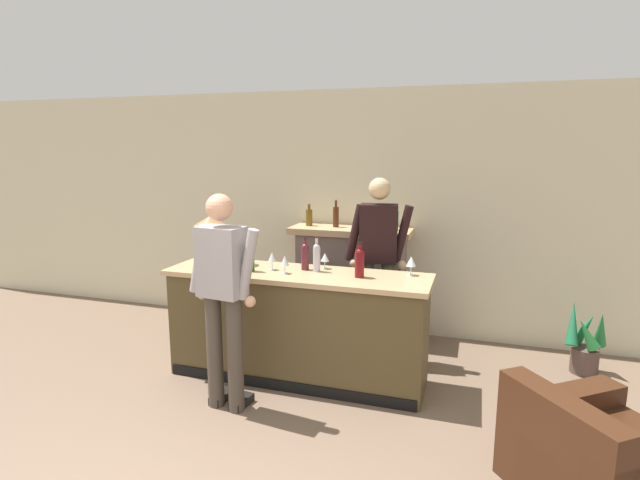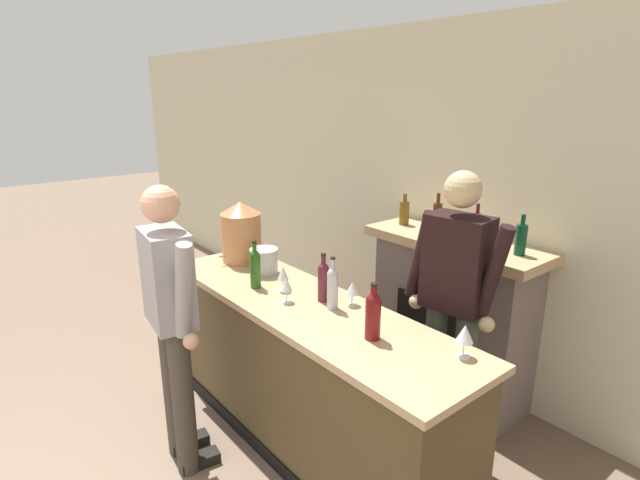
{
  "view_description": "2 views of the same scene",
  "coord_description": "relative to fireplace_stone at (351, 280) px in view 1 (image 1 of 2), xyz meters",
  "views": [
    {
      "loc": [
        1.41,
        -1.66,
        2.11
      ],
      "look_at": [
        0.0,
        2.72,
        1.25
      ],
      "focal_mm": 28.0,
      "sensor_mm": 36.0,
      "label": 1
    },
    {
      "loc": [
        2.1,
        0.71,
        2.25
      ],
      "look_at": [
        -0.3,
        2.68,
        1.31
      ],
      "focal_mm": 28.0,
      "sensor_mm": 36.0,
      "label": 2
    }
  ],
  "objects": [
    {
      "name": "wine_glass_by_dispenser",
      "position": [
        -0.43,
        -1.22,
        0.49
      ],
      "size": [
        0.07,
        0.07,
        0.17
      ],
      "color": "silver",
      "rests_on": "bar_counter"
    },
    {
      "name": "wine_glass_mid_counter",
      "position": [
        0.8,
        -1.03,
        0.5
      ],
      "size": [
        0.09,
        0.09,
        0.17
      ],
      "color": "silver",
      "rests_on": "bar_counter"
    },
    {
      "name": "wine_glass_front_left",
      "position": [
        0.01,
        -1.03,
        0.48
      ],
      "size": [
        0.08,
        0.08,
        0.15
      ],
      "color": "silver",
      "rests_on": "bar_counter"
    },
    {
      "name": "wine_bottle_riesling_slim",
      "position": [
        -0.15,
        -1.12,
        0.51
      ],
      "size": [
        0.07,
        0.07,
        0.3
      ],
      "color": "#551D26",
      "rests_on": "bar_counter"
    },
    {
      "name": "person_bartender",
      "position": [
        0.42,
        -0.59,
        0.39
      ],
      "size": [
        0.65,
        0.34,
        1.83
      ],
      "color": "#424B3A",
      "rests_on": "ground_plane"
    },
    {
      "name": "wine_bottle_rose_blush",
      "position": [
        -0.6,
        -1.32,
        0.52
      ],
      "size": [
        0.07,
        0.07,
        0.32
      ],
      "color": "#255918",
      "rests_on": "bar_counter"
    },
    {
      "name": "wine_glass_near_bucket",
      "position": [
        -0.27,
        -1.31,
        0.49
      ],
      "size": [
        0.07,
        0.07,
        0.16
      ],
      "color": "silver",
      "rests_on": "bar_counter"
    },
    {
      "name": "wine_bottle_merlot_tall",
      "position": [
        0.38,
        -1.23,
        0.52
      ],
      "size": [
        0.08,
        0.08,
        0.31
      ],
      "color": "#620E13",
      "rests_on": "bar_counter"
    },
    {
      "name": "ice_bucket_steel",
      "position": [
        -0.79,
        -1.13,
        0.47
      ],
      "size": [
        0.2,
        0.2,
        0.18
      ],
      "color": "silver",
      "rests_on": "bar_counter"
    },
    {
      "name": "wall_back_panel",
      "position": [
        -0.08,
        0.26,
        0.74
      ],
      "size": [
        12.0,
        0.07,
        2.75
      ],
      "color": "beige",
      "rests_on": "ground_plane"
    },
    {
      "name": "fireplace_stone",
      "position": [
        0.0,
        0.0,
        0.0
      ],
      "size": [
        1.34,
        0.52,
        1.54
      ],
      "color": "slate",
      "rests_on": "ground_plane"
    },
    {
      "name": "copper_dispenser",
      "position": [
        -1.12,
        -1.11,
        0.61
      ],
      "size": [
        0.3,
        0.34,
        0.45
      ],
      "color": "#BD7B4B",
      "rests_on": "bar_counter"
    },
    {
      "name": "armchair_black",
      "position": [
        2.08,
        -2.22,
        -0.38
      ],
      "size": [
        1.23,
        1.22,
        0.71
      ],
      "color": "#3D2011",
      "rests_on": "ground_plane"
    },
    {
      "name": "wine_bottle_port_short",
      "position": [
        -0.03,
        -1.15,
        0.52
      ],
      "size": [
        0.07,
        0.07,
        0.32
      ],
      "color": "#B3B3C2",
      "rests_on": "bar_counter"
    },
    {
      "name": "person_customer",
      "position": [
        -0.56,
        -1.92,
        0.35
      ],
      "size": [
        0.65,
        0.34,
        1.76
      ],
      "color": "#463C33",
      "rests_on": "ground_plane"
    },
    {
      "name": "bar_counter",
      "position": [
        -0.19,
        -1.23,
        -0.12
      ],
      "size": [
        2.4,
        0.66,
        1.01
      ],
      "color": "#4D3E23",
      "rests_on": "ground_plane"
    },
    {
      "name": "potted_plant_corner",
      "position": [
        2.36,
        -0.3,
        -0.33
      ],
      "size": [
        0.39,
        0.33,
        0.69
      ],
      "color": "brown",
      "rests_on": "ground_plane"
    }
  ]
}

